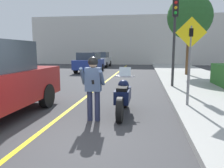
{
  "coord_description": "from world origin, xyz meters",
  "views": [
    {
      "loc": [
        1.7,
        -3.74,
        1.81
      ],
      "look_at": [
        0.74,
        2.55,
        0.84
      ],
      "focal_mm": 35.0,
      "sensor_mm": 36.0,
      "label": 1
    }
  ],
  "objects_px": {
    "crossing_sign": "(190,53)",
    "parked_car_blue": "(89,62)",
    "parked_car_silver": "(101,59)",
    "street_tree": "(190,17)",
    "motorcycle": "(123,97)",
    "person_biker": "(93,82)",
    "traffic_light": "(175,27)"
  },
  "relations": [
    {
      "from": "motorcycle",
      "to": "crossing_sign",
      "type": "bearing_deg",
      "value": 22.01
    },
    {
      "from": "street_tree",
      "to": "parked_car_blue",
      "type": "bearing_deg",
      "value": 163.58
    },
    {
      "from": "motorcycle",
      "to": "traffic_light",
      "type": "height_order",
      "value": "traffic_light"
    },
    {
      "from": "motorcycle",
      "to": "parked_car_silver",
      "type": "height_order",
      "value": "parked_car_silver"
    },
    {
      "from": "motorcycle",
      "to": "parked_car_blue",
      "type": "xyz_separation_m",
      "value": [
        -4.14,
        12.18,
        0.34
      ]
    },
    {
      "from": "parked_car_blue",
      "to": "parked_car_silver",
      "type": "bearing_deg",
      "value": 92.51
    },
    {
      "from": "parked_car_blue",
      "to": "parked_car_silver",
      "type": "relative_size",
      "value": 1.0
    },
    {
      "from": "crossing_sign",
      "to": "street_tree",
      "type": "height_order",
      "value": "street_tree"
    },
    {
      "from": "crossing_sign",
      "to": "parked_car_blue",
      "type": "bearing_deg",
      "value": 118.06
    },
    {
      "from": "street_tree",
      "to": "parked_car_silver",
      "type": "bearing_deg",
      "value": 132.84
    },
    {
      "from": "crossing_sign",
      "to": "street_tree",
      "type": "relative_size",
      "value": 0.48
    },
    {
      "from": "person_biker",
      "to": "traffic_light",
      "type": "bearing_deg",
      "value": 63.47
    },
    {
      "from": "motorcycle",
      "to": "parked_car_blue",
      "type": "height_order",
      "value": "parked_car_blue"
    },
    {
      "from": "crossing_sign",
      "to": "street_tree",
      "type": "bearing_deg",
      "value": 80.05
    },
    {
      "from": "crossing_sign",
      "to": "parked_car_silver",
      "type": "relative_size",
      "value": 0.63
    },
    {
      "from": "person_biker",
      "to": "parked_car_silver",
      "type": "bearing_deg",
      "value": 100.96
    },
    {
      "from": "crossing_sign",
      "to": "parked_car_silver",
      "type": "xyz_separation_m",
      "value": [
        -6.35,
        17.71,
        -0.89
      ]
    },
    {
      "from": "person_biker",
      "to": "parked_car_blue",
      "type": "distance_m",
      "value": 13.36
    },
    {
      "from": "parked_car_blue",
      "to": "crossing_sign",
      "type": "bearing_deg",
      "value": -61.94
    },
    {
      "from": "traffic_light",
      "to": "street_tree",
      "type": "xyz_separation_m",
      "value": [
        1.63,
        5.43,
        1.21
      ]
    },
    {
      "from": "person_biker",
      "to": "motorcycle",
      "type": "bearing_deg",
      "value": 46.49
    },
    {
      "from": "traffic_light",
      "to": "parked_car_silver",
      "type": "relative_size",
      "value": 0.94
    },
    {
      "from": "person_biker",
      "to": "parked_car_blue",
      "type": "xyz_separation_m",
      "value": [
        -3.45,
        12.91,
        -0.16
      ]
    },
    {
      "from": "parked_car_silver",
      "to": "crossing_sign",
      "type": "bearing_deg",
      "value": -70.27
    },
    {
      "from": "motorcycle",
      "to": "person_biker",
      "type": "relative_size",
      "value": 1.31
    },
    {
      "from": "crossing_sign",
      "to": "parked_car_silver",
      "type": "distance_m",
      "value": 18.83
    },
    {
      "from": "person_biker",
      "to": "parked_car_silver",
      "type": "xyz_separation_m",
      "value": [
        -3.72,
        19.22,
        -0.16
      ]
    },
    {
      "from": "street_tree",
      "to": "crossing_sign",
      "type": "bearing_deg",
      "value": -99.95
    },
    {
      "from": "parked_car_silver",
      "to": "street_tree",
      "type": "bearing_deg",
      "value": -47.16
    },
    {
      "from": "parked_car_silver",
      "to": "traffic_light",
      "type": "bearing_deg",
      "value": -65.69
    },
    {
      "from": "crossing_sign",
      "to": "traffic_light",
      "type": "distance_m",
      "value": 3.87
    },
    {
      "from": "crossing_sign",
      "to": "street_tree",
      "type": "xyz_separation_m",
      "value": [
        1.6,
        9.13,
        2.36
      ]
    }
  ]
}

